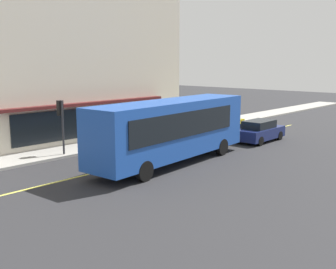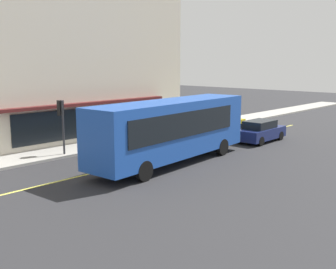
% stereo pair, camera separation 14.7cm
% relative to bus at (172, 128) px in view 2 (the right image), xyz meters
% --- Properties ---
extents(ground, '(120.00, 120.00, 0.00)m').
position_rel_bus_xyz_m(ground, '(-0.28, 1.55, -1.99)').
color(ground, '#28282B').
extents(sidewalk, '(80.00, 2.73, 0.15)m').
position_rel_bus_xyz_m(sidewalk, '(-0.28, 6.73, -1.91)').
color(sidewalk, '#9E9B93').
rests_on(sidewalk, ground).
extents(lane_centre_stripe, '(36.00, 0.16, 0.01)m').
position_rel_bus_xyz_m(lane_centre_stripe, '(-0.28, 1.55, -1.98)').
color(lane_centre_stripe, '#D8D14C').
rests_on(lane_centre_stripe, ground).
extents(storefront_building, '(18.94, 12.33, 12.16)m').
position_rel_bus_xyz_m(storefront_building, '(0.36, 13.96, 4.09)').
color(storefront_building, beige).
rests_on(storefront_building, ground).
extents(bus, '(11.28, 3.32, 3.50)m').
position_rel_bus_xyz_m(bus, '(0.00, 0.00, 0.00)').
color(bus, '#1E4CAD').
rests_on(bus, ground).
extents(traffic_light, '(0.30, 0.52, 3.20)m').
position_rel_bus_xyz_m(traffic_light, '(-3.18, 5.99, 0.55)').
color(traffic_light, '#2D2D33').
rests_on(traffic_light, sidewalk).
extents(car_yellow, '(4.38, 2.02, 1.52)m').
position_rel_bus_xyz_m(car_yellow, '(10.16, 4.01, -1.24)').
color(car_yellow, yellow).
rests_on(car_yellow, ground).
extents(car_navy, '(4.34, 1.93, 1.52)m').
position_rel_bus_xyz_m(car_navy, '(8.94, -0.31, -1.24)').
color(car_navy, navy).
rests_on(car_navy, ground).
extents(pedestrian_at_corner, '(0.34, 0.34, 1.71)m').
position_rel_bus_xyz_m(pedestrian_at_corner, '(1.93, 7.21, -0.81)').
color(pedestrian_at_corner, black).
rests_on(pedestrian_at_corner, sidewalk).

